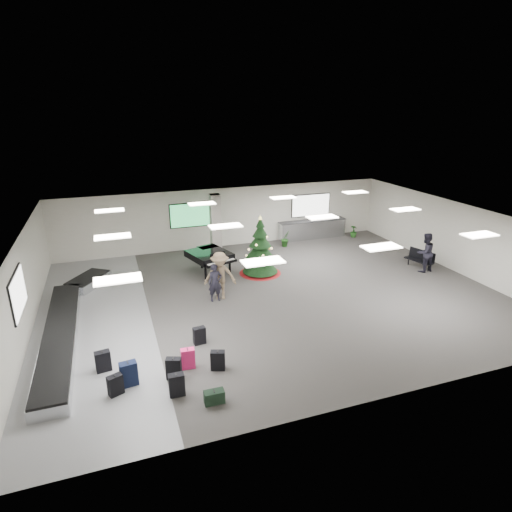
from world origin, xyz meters
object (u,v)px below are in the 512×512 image
object	(u,v)px
bench	(421,258)
traveler_b	(220,276)
pink_suitcase	(188,358)
grand_piano	(210,256)
potted_plant_left	(285,238)
traveler_bench	(425,253)
christmas_tree	(260,254)
service_counter	(312,229)
baggage_carousel	(67,322)
traveler_a	(215,283)
potted_plant_right	(354,231)

from	to	relation	value
bench	traveler_b	bearing A→B (deg)	164.81
pink_suitcase	bench	bearing A→B (deg)	23.97
grand_piano	potted_plant_left	bearing A→B (deg)	10.25
pink_suitcase	traveler_bench	xyz separation A→B (m)	(11.86, 4.06, 0.62)
potted_plant_left	grand_piano	bearing A→B (deg)	-152.86
grand_piano	christmas_tree	bearing A→B (deg)	-36.46
service_counter	bench	xyz separation A→B (m)	(2.74, -6.02, -0.06)
traveler_bench	potted_plant_left	bearing A→B (deg)	-56.73
baggage_carousel	grand_piano	distance (m)	6.88
grand_piano	traveler_bench	distance (m)	9.94
bench	baggage_carousel	bearing A→B (deg)	166.58
service_counter	traveler_a	xyz separation A→B (m)	(-7.39, -6.31, 0.22)
bench	traveler_a	bearing A→B (deg)	165.57
christmas_tree	bench	xyz separation A→B (m)	(7.45, -1.89, -0.46)
pink_suitcase	potted_plant_left	world-z (taller)	potted_plant_left
service_counter	potted_plant_right	xyz separation A→B (m)	(2.41, -0.61, -0.19)
bench	potted_plant_left	world-z (taller)	potted_plant_left
bench	potted_plant_right	size ratio (longest dim) A/B	2.01
service_counter	potted_plant_right	distance (m)	2.49
christmas_tree	traveler_bench	xyz separation A→B (m)	(7.27, -2.33, -0.01)
christmas_tree	potted_plant_right	size ratio (longest dim) A/B	3.87
baggage_carousel	traveler_a	xyz separation A→B (m)	(5.45, 0.43, 0.56)
service_counter	potted_plant_right	bearing A→B (deg)	-14.28
baggage_carousel	bench	bearing A→B (deg)	2.60
pink_suitcase	grand_piano	world-z (taller)	grand_piano
bench	potted_plant_right	bearing A→B (deg)	77.47
grand_piano	potted_plant_left	size ratio (longest dim) A/B	2.70
service_counter	traveler_b	distance (m)	9.45
bench	potted_plant_right	world-z (taller)	bench
grand_piano	potted_plant_left	world-z (taller)	grand_piano
traveler_b	service_counter	bearing A→B (deg)	56.66
grand_piano	baggage_carousel	bearing A→B (deg)	-167.39
service_counter	potted_plant_left	world-z (taller)	service_counter
traveler_a	traveler_b	distance (m)	0.35
pink_suitcase	traveler_bench	world-z (taller)	traveler_bench
service_counter	grand_piano	distance (m)	7.66
grand_piano	potted_plant_right	size ratio (longest dim) A/B	3.44
service_counter	potted_plant_left	size ratio (longest dim) A/B	4.46
grand_piano	pink_suitcase	bearing A→B (deg)	-125.55
grand_piano	potted_plant_right	distance (m)	9.70
christmas_tree	traveler_a	xyz separation A→B (m)	(-2.68, -2.17, -0.17)
pink_suitcase	service_counter	bearing A→B (deg)	52.02
bench	traveler_bench	size ratio (longest dim) A/B	0.77
pink_suitcase	potted_plant_right	size ratio (longest dim) A/B	0.90
traveler_b	potted_plant_right	xyz separation A→B (m)	(9.56, 5.56, -0.63)
pink_suitcase	traveler_a	bearing A→B (deg)	69.08
service_counter	christmas_tree	bearing A→B (deg)	-138.74
baggage_carousel	bench	distance (m)	15.60
service_counter	traveler_a	bearing A→B (deg)	-139.51
baggage_carousel	potted_plant_right	xyz separation A→B (m)	(15.25, 6.12, 0.14)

